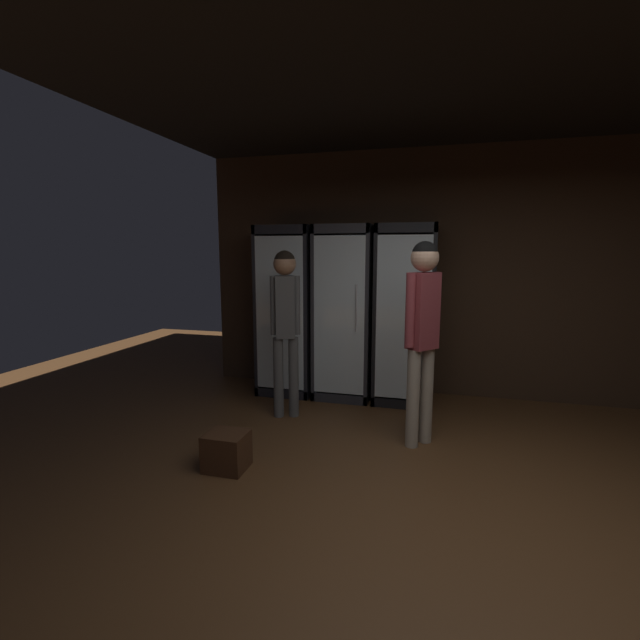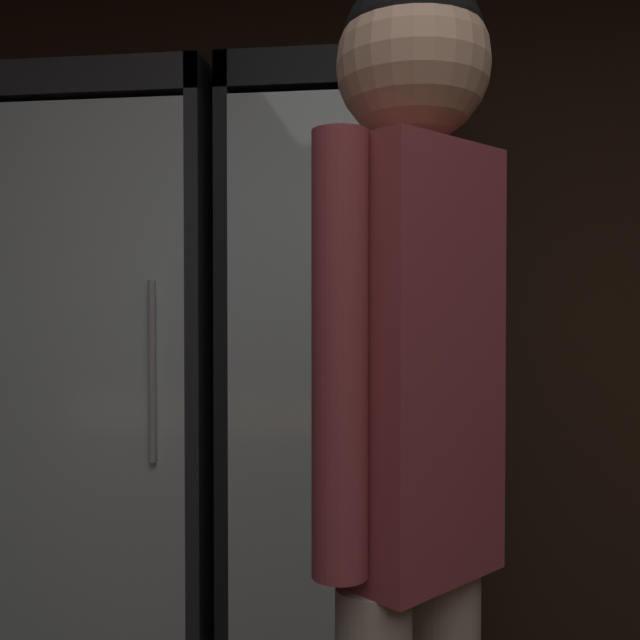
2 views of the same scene
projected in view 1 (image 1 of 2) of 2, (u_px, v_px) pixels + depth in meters
The scene contains 9 objects.
ground_plane at pixel (480, 575), 2.28m from camera, with size 12.00×12.00×0.00m, color #51331C.
wall_back at pixel (463, 275), 4.95m from camera, with size 6.00×0.06×2.80m, color #382619.
ceiling_panel at pixel (490, 65), 2.79m from camera, with size 6.00×8.00×0.06m, color black.
cooler_far_left at pixel (290, 312), 5.21m from camera, with size 0.63×0.66×1.94m.
cooler_left at pixel (346, 313), 5.03m from camera, with size 0.63×0.66×1.94m.
cooler_center at pixel (405, 316), 4.86m from camera, with size 0.63×0.66×1.94m.
shopper_near at pixel (285, 313), 4.31m from camera, with size 0.28×0.22×1.67m.
shopper_far at pixel (423, 320), 3.67m from camera, with size 0.28×0.31×1.74m.
wine_crate_floor at pixel (227, 451), 3.37m from camera, with size 0.31×0.27×0.29m, color #3D2314.
Camera 1 is at (-0.27, -2.19, 1.66)m, focal length 24.69 mm.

